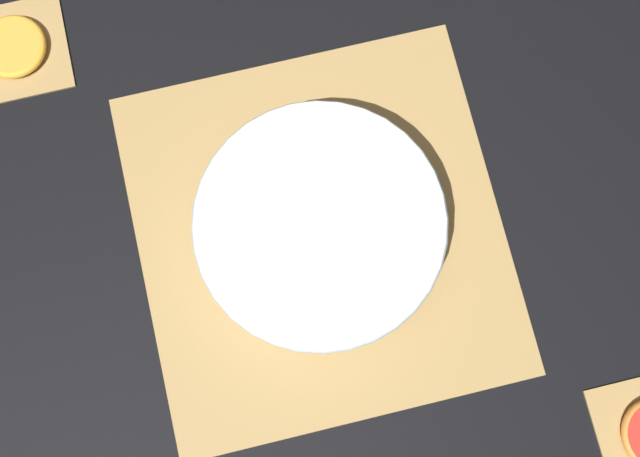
{
  "coord_description": "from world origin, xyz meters",
  "views": [
    {
      "loc": [
        0.03,
        0.14,
        0.83
      ],
      "look_at": [
        0.0,
        0.0,
        0.03
      ],
      "focal_mm": 42.0,
      "sensor_mm": 36.0,
      "label": 1
    }
  ],
  "objects": [
    {
      "name": "fruit_salad_bowl",
      "position": [
        0.0,
        -0.0,
        0.04
      ],
      "size": [
        0.27,
        0.27,
        0.06
      ],
      "color": "silver",
      "rests_on": "bamboo_mat_center"
    },
    {
      "name": "coaster_mat_near_right",
      "position": [
        0.3,
        -0.3,
        0.0
      ],
      "size": [
        0.12,
        0.12,
        0.01
      ],
      "color": "#A8844C",
      "rests_on": "ground_plane"
    },
    {
      "name": "orange_slice_whole",
      "position": [
        0.3,
        -0.3,
        0.01
      ],
      "size": [
        0.08,
        0.08,
        0.01
      ],
      "color": "#F9A338",
      "rests_on": "coaster_mat_near_right"
    },
    {
      "name": "bamboo_mat_center",
      "position": [
        0.0,
        0.0,
        0.0
      ],
      "size": [
        0.4,
        0.42,
        0.01
      ],
      "color": "#A8844C",
      "rests_on": "ground_plane"
    },
    {
      "name": "ground_plane",
      "position": [
        0.0,
        0.0,
        0.0
      ],
      "size": [
        6.0,
        6.0,
        0.0
      ],
      "primitive_type": "plane",
      "color": "black"
    }
  ]
}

